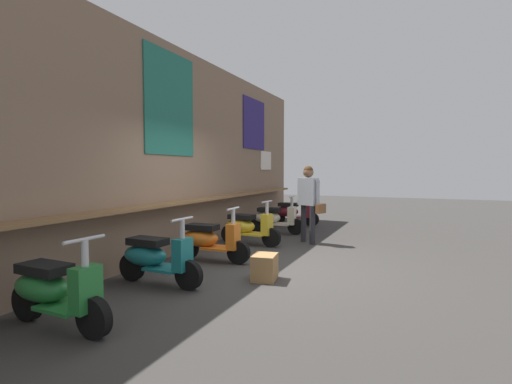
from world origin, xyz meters
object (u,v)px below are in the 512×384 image
scooter_yellow (247,227)px  scooter_maroon (292,212)px  scooter_cream (273,218)px  merchandise_crate (265,267)px  scooter_green (53,290)px  shopper_with_handbag (309,196)px  scooter_orange (208,239)px  scooter_teal (154,257)px

scooter_yellow → scooter_maroon: size_ratio=1.00×
scooter_cream → merchandise_crate: scooter_cream is taller
scooter_green → shopper_with_handbag: bearing=80.1°
scooter_green → scooter_orange: 3.07m
scooter_cream → shopper_with_handbag: (-0.88, -1.16, 0.65)m
scooter_cream → merchandise_crate: 4.08m
shopper_with_handbag → scooter_orange: bearing=172.8°
scooter_orange → scooter_green: bearing=-92.5°
scooter_cream → shopper_with_handbag: bearing=-40.7°
shopper_with_handbag → scooter_cream: bearing=72.5°
scooter_green → scooter_cream: (6.26, -0.00, 0.00)m
scooter_orange → scooter_yellow: bearing=87.5°
scooter_teal → shopper_with_handbag: shopper_with_handbag is taller
scooter_yellow → scooter_maroon: bearing=93.3°
shopper_with_handbag → merchandise_crate: shopper_with_handbag is taller
scooter_yellow → merchandise_crate: scooter_yellow is taller
scooter_yellow → merchandise_crate: 2.63m
scooter_yellow → shopper_with_handbag: shopper_with_handbag is taller
scooter_orange → scooter_maroon: bearing=87.5°
scooter_cream → scooter_orange: bearing=-93.6°
scooter_teal → scooter_orange: bearing=91.8°
scooter_orange → scooter_maroon: (4.71, -0.00, 0.00)m
scooter_green → shopper_with_handbag: size_ratio=0.83×
scooter_orange → merchandise_crate: 1.51m
scooter_green → scooter_yellow: (4.66, -0.00, 0.00)m
scooter_green → shopper_with_handbag: (5.38, -1.16, 0.65)m
scooter_teal → scooter_orange: same height
scooter_green → scooter_maroon: bearing=92.3°
scooter_green → scooter_maroon: same height
shopper_with_handbag → merchandise_crate: 3.09m
scooter_cream → scooter_maroon: size_ratio=1.00×
scooter_orange → scooter_cream: (3.19, -0.00, 0.00)m
scooter_teal → scooter_maroon: same height
scooter_cream → shopper_with_handbag: size_ratio=0.83×
scooter_green → scooter_teal: 1.60m
scooter_green → scooter_maroon: size_ratio=1.00×
scooter_cream → scooter_green: bearing=-93.6°
scooter_yellow → scooter_green: bearing=-86.7°
scooter_orange → scooter_maroon: size_ratio=1.00×
scooter_yellow → shopper_with_handbag: (0.72, -1.16, 0.65)m
scooter_orange → scooter_maroon: 4.71m
scooter_orange → scooter_maroon: same height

